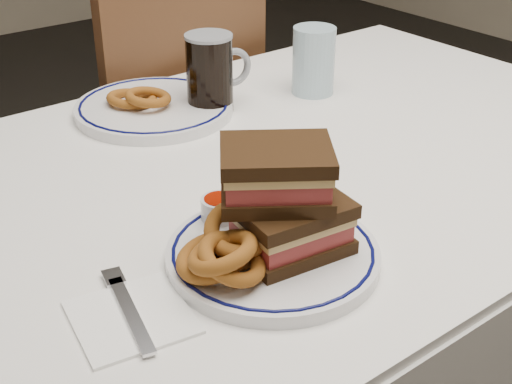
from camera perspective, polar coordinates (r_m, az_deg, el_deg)
dining_table at (r=1.20m, az=3.75°, el=-1.14°), size 1.27×0.87×0.75m
chair_far at (r=1.75m, az=-7.44°, el=3.64°), size 0.46×0.46×0.93m
main_plate at (r=0.87m, az=1.35°, el=-4.98°), size 0.26×0.26×0.02m
reuben_sandwich at (r=0.84m, az=2.24°, el=-0.62°), size 0.16×0.16×0.13m
onion_rings_main at (r=0.81m, az=-2.37°, el=-4.65°), size 0.13×0.11×0.08m
ketchup_ramekin at (r=0.92m, az=-2.92°, el=-1.20°), size 0.05×0.05×0.03m
beer_mug at (r=1.28m, az=-3.61°, el=9.53°), size 0.13×0.08×0.14m
water_glass at (r=1.37m, az=4.63°, el=10.43°), size 0.08×0.08×0.13m
far_plate at (r=1.30m, az=-8.15°, el=6.69°), size 0.28×0.28×0.02m
onion_rings_far at (r=1.29m, az=-9.34°, el=7.43°), size 0.10×0.12×0.04m
napkin_fork at (r=0.80m, az=-10.00°, el=-9.67°), size 0.14×0.16×0.01m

